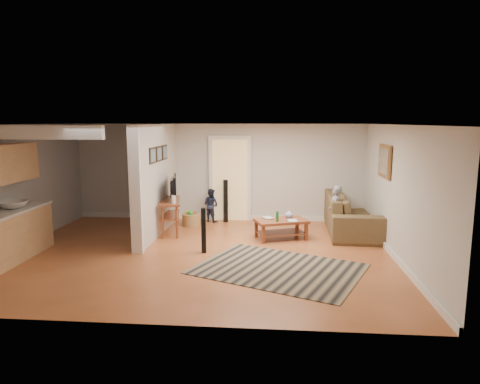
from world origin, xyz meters
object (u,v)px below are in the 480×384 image
object	(u,v)px
sofa	(351,229)
child	(334,237)
tv_console	(170,203)
coffee_table	(281,224)
speaker_left	(204,230)
toddler	(211,221)
speaker_right	(225,201)
toy_basket	(191,219)

from	to	relation	value
sofa	child	size ratio (longest dim) A/B	2.54
sofa	tv_console	bearing A→B (deg)	101.02
coffee_table	speaker_left	bearing A→B (deg)	-143.22
sofa	speaker_left	xyz separation A→B (m)	(-3.21, -2.13, 0.45)
speaker_left	toddler	bearing A→B (deg)	92.89
child	toddler	world-z (taller)	child
sofa	speaker_right	distance (m)	3.19
speaker_left	speaker_right	bearing A→B (deg)	84.78
sofa	toddler	size ratio (longest dim) A/B	3.47
toddler	sofa	bearing A→B (deg)	-159.05
toddler	coffee_table	bearing A→B (deg)	169.48
coffee_table	speaker_right	distance (m)	2.07
coffee_table	speaker_left	xyz separation A→B (m)	(-1.53, -1.15, 0.11)
sofa	toddler	bearing A→B (deg)	83.74
sofa	toddler	distance (m)	3.51
speaker_left	toddler	distance (m)	2.69
child	speaker_right	bearing A→B (deg)	-105.12
tv_console	toy_basket	bearing A→B (deg)	51.85
toy_basket	child	world-z (taller)	child
toddler	speaker_right	bearing A→B (deg)	-150.72
tv_console	child	world-z (taller)	tv_console
sofa	toy_basket	world-z (taller)	sofa
sofa	coffee_table	bearing A→B (deg)	122.43
speaker_right	toddler	bearing A→B (deg)	159.93
speaker_left	sofa	bearing A→B (deg)	30.83
speaker_left	coffee_table	bearing A→B (deg)	34.07
tv_console	toy_basket	world-z (taller)	tv_console
toy_basket	toddler	xyz separation A→B (m)	(0.43, 0.47, -0.16)
coffee_table	speaker_left	size ratio (longest dim) A/B	1.40
coffee_table	toy_basket	size ratio (longest dim) A/B	2.82
sofa	speaker_right	bearing A→B (deg)	82.75
coffee_table	toy_basket	world-z (taller)	coffee_table
sofa	coffee_table	world-z (taller)	coffee_table
sofa	tv_console	distance (m)	4.34
speaker_right	sofa	bearing A→B (deg)	-29.39
speaker_left	toddler	xyz separation A→B (m)	(-0.26, 2.64, -0.45)
speaker_left	tv_console	bearing A→B (deg)	122.24
coffee_table	tv_console	bearing A→B (deg)	172.93
coffee_table	tv_console	distance (m)	2.60
coffee_table	toddler	distance (m)	2.36
speaker_right	speaker_left	bearing A→B (deg)	-112.58
coffee_table	toy_basket	distance (m)	2.45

